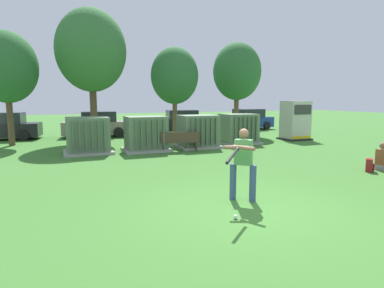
# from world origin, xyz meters

# --- Properties ---
(ground_plane) EXTENTS (96.00, 96.00, 0.00)m
(ground_plane) POSITION_xyz_m (0.00, 0.00, 0.00)
(ground_plane) COLOR #3D752D
(transformer_west) EXTENTS (2.10, 1.70, 1.62)m
(transformer_west) POSITION_xyz_m (-2.68, 9.03, 0.79)
(transformer_west) COLOR #9E9B93
(transformer_west) RESTS_ON ground
(transformer_mid_west) EXTENTS (2.10, 1.70, 1.62)m
(transformer_mid_west) POSITION_xyz_m (-0.10, 8.75, 0.79)
(transformer_mid_west) COLOR #9E9B93
(transformer_mid_west) RESTS_ON ground
(transformer_mid_east) EXTENTS (2.10, 1.70, 1.62)m
(transformer_mid_east) POSITION_xyz_m (2.56, 8.79, 0.79)
(transformer_mid_east) COLOR #9E9B93
(transformer_mid_east) RESTS_ON ground
(transformer_east) EXTENTS (2.10, 1.70, 1.62)m
(transformer_east) POSITION_xyz_m (5.13, 9.22, 0.79)
(transformer_east) COLOR #9E9B93
(transformer_east) RESTS_ON ground
(generator_enclosure) EXTENTS (1.60, 1.40, 2.30)m
(generator_enclosure) POSITION_xyz_m (9.16, 9.49, 1.14)
(generator_enclosure) COLOR #262626
(generator_enclosure) RESTS_ON ground
(park_bench) EXTENTS (1.84, 0.77, 0.92)m
(park_bench) POSITION_xyz_m (1.29, 7.92, 0.54)
(park_bench) COLOR #4C3828
(park_bench) RESTS_ON ground
(batter) EXTENTS (1.30, 1.34, 1.74)m
(batter) POSITION_xyz_m (0.18, 0.55, 0.98)
(batter) COLOR #384C75
(batter) RESTS_ON ground
(sports_ball) EXTENTS (0.09, 0.09, 0.09)m
(sports_ball) POSITION_xyz_m (-0.55, -0.41, 0.04)
(sports_ball) COLOR white
(sports_ball) RESTS_ON ground
(seated_spectator) EXTENTS (0.76, 0.60, 0.96)m
(seated_spectator) POSITION_xyz_m (6.45, 1.68, 0.38)
(seated_spectator) COLOR gray
(seated_spectator) RESTS_ON ground
(backpack) EXTENTS (0.38, 0.37, 0.44)m
(backpack) POSITION_xyz_m (5.78, 1.66, 0.21)
(backpack) COLOR maroon
(backpack) RESTS_ON ground
(tree_left) EXTENTS (3.05, 3.05, 5.83)m
(tree_left) POSITION_xyz_m (-6.18, 13.12, 4.00)
(tree_left) COLOR brown
(tree_left) RESTS_ON ground
(tree_center_left) EXTENTS (3.88, 3.88, 7.42)m
(tree_center_left) POSITION_xyz_m (-1.98, 13.44, 5.09)
(tree_center_left) COLOR brown
(tree_center_left) RESTS_ON ground
(tree_center_right) EXTENTS (2.90, 2.90, 5.54)m
(tree_center_right) POSITION_xyz_m (2.83, 13.06, 3.80)
(tree_center_right) COLOR brown
(tree_center_right) RESTS_ON ground
(tree_right) EXTENTS (3.22, 3.22, 6.16)m
(tree_right) POSITION_xyz_m (7.42, 13.46, 4.22)
(tree_right) COLOR brown
(tree_right) RESTS_ON ground
(parked_car_leftmost) EXTENTS (4.37, 2.29, 1.62)m
(parked_car_leftmost) POSITION_xyz_m (-7.00, 16.01, 0.75)
(parked_car_leftmost) COLOR black
(parked_car_leftmost) RESTS_ON ground
(parked_car_left_of_center) EXTENTS (4.38, 2.32, 1.62)m
(parked_car_left_of_center) POSITION_xyz_m (-1.57, 15.53, 0.75)
(parked_car_left_of_center) COLOR gray
(parked_car_left_of_center) RESTS_ON ground
(parked_car_right_of_center) EXTENTS (4.39, 2.33, 1.62)m
(parked_car_right_of_center) POSITION_xyz_m (4.25, 15.96, 0.75)
(parked_car_right_of_center) COLOR black
(parked_car_right_of_center) RESTS_ON ground
(parked_car_rightmost) EXTENTS (4.40, 2.37, 1.62)m
(parked_car_rightmost) POSITION_xyz_m (9.92, 16.03, 0.75)
(parked_car_rightmost) COLOR navy
(parked_car_rightmost) RESTS_ON ground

